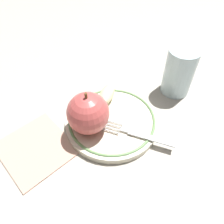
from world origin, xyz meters
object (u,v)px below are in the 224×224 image
(apple_red_whole, at_px, (88,113))
(drinking_glass, at_px, (179,72))
(apple_slice_front, at_px, (107,95))
(fork, at_px, (135,133))
(napkin_folded, at_px, (36,148))
(plate, at_px, (112,121))

(apple_red_whole, bearing_deg, drinking_glass, -19.03)
(drinking_glass, bearing_deg, apple_slice_front, 143.88)
(fork, bearing_deg, apple_red_whole, 8.99)
(napkin_folded, bearing_deg, drinking_glass, -22.49)
(napkin_folded, bearing_deg, plate, -28.61)
(plate, relative_size, fork, 1.18)
(fork, height_order, napkin_folded, fork)
(apple_red_whole, distance_m, napkin_folded, 0.13)
(apple_slice_front, relative_size, napkin_folded, 0.53)
(apple_slice_front, relative_size, drinking_glass, 0.62)
(plate, height_order, napkin_folded, plate)
(apple_slice_front, bearing_deg, drinking_glass, -56.54)
(plate, xyz_separation_m, apple_red_whole, (-0.05, 0.02, 0.05))
(napkin_folded, bearing_deg, apple_slice_front, -9.76)
(apple_red_whole, distance_m, drinking_glass, 0.24)
(apple_red_whole, height_order, fork, apple_red_whole)
(apple_red_whole, xyz_separation_m, napkin_folded, (-0.10, 0.06, -0.06))
(plate, distance_m, apple_red_whole, 0.07)
(plate, bearing_deg, apple_slice_front, 49.67)
(fork, bearing_deg, napkin_folded, 27.07)
(apple_red_whole, height_order, apple_slice_front, apple_red_whole)
(napkin_folded, bearing_deg, fork, -44.71)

